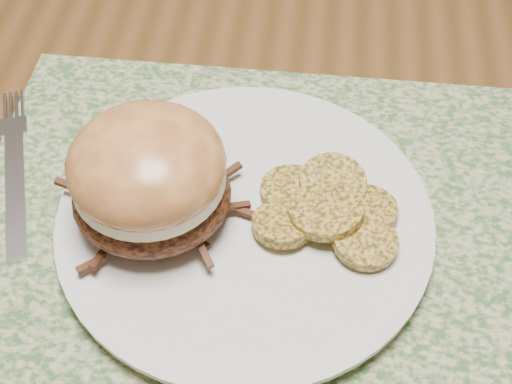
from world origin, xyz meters
TOP-DOWN VIEW (x-y plane):
  - ground at (0.00, 0.00)m, footprint 3.50×3.50m
  - dining_table at (0.00, 0.00)m, footprint 1.50×0.90m
  - placemat at (0.21, -0.20)m, footprint 0.45×0.33m
  - dinner_plate at (0.20, -0.21)m, footprint 0.26×0.26m
  - pork_sandwich at (0.13, -0.22)m, footprint 0.13×0.13m
  - roasted_potatoes at (0.26, -0.21)m, footprint 0.11×0.11m
  - fork at (0.01, -0.17)m, footprint 0.08×0.18m

SIDE VIEW (x-z plane):
  - ground at x=0.00m, z-range 0.00..0.00m
  - dining_table at x=0.00m, z-range 0.30..1.05m
  - placemat at x=0.21m, z-range 0.75..0.75m
  - fork at x=0.01m, z-range 0.75..0.76m
  - dinner_plate at x=0.20m, z-range 0.75..0.77m
  - roasted_potatoes at x=0.26m, z-range 0.76..0.79m
  - pork_sandwich at x=0.13m, z-range 0.77..0.85m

